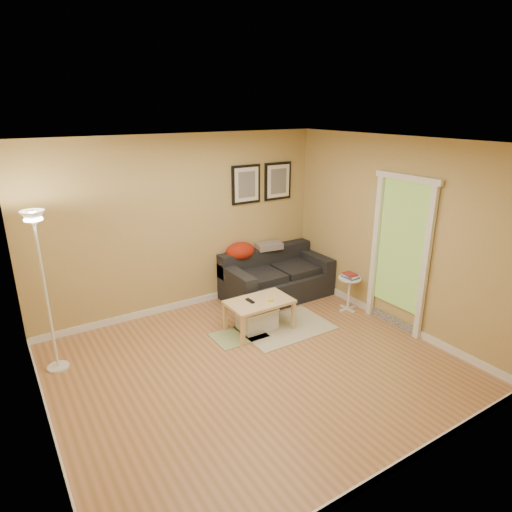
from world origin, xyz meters
The scene contains 25 objects.
floor centered at (0.00, 0.00, 0.00)m, with size 4.50×4.50×0.00m, color #B8794E.
ceiling centered at (0.00, 0.00, 2.60)m, with size 4.50×4.50×0.00m, color white.
wall_back centered at (0.00, 2.00, 1.30)m, with size 4.50×4.50×0.00m, color tan.
wall_front centered at (0.00, -2.00, 1.30)m, with size 4.50×4.50×0.00m, color tan.
wall_left centered at (-2.25, 0.00, 1.30)m, with size 4.00×4.00×0.00m, color tan.
wall_right centered at (2.25, 0.00, 1.30)m, with size 4.00×4.00×0.00m, color tan.
baseboard_back centered at (0.00, 1.99, 0.05)m, with size 4.50×0.02×0.10m, color white.
baseboard_front centered at (0.00, -1.99, 0.05)m, with size 4.50×0.02×0.10m, color white.
baseboard_left centered at (-2.24, 0.00, 0.05)m, with size 0.02×4.00×0.10m, color white.
baseboard_right centered at (2.24, 0.00, 0.05)m, with size 0.02×4.00×0.10m, color white.
sofa centered at (1.38, 1.53, 0.38)m, with size 1.70×0.90×0.75m, color black, non-canonical shape.
red_throw centered at (0.90, 1.87, 0.77)m, with size 0.48×0.36×0.28m, color #AC300F, non-canonical shape.
plaid_throw centered at (1.42, 1.83, 0.78)m, with size 0.42×0.26×0.10m, color tan, non-canonical shape.
framed_print_left centered at (1.08, 1.98, 1.80)m, with size 0.50×0.04×0.60m, color black, non-canonical shape.
framed_print_right centered at (1.68, 1.98, 1.80)m, with size 0.50×0.04×0.60m, color black, non-canonical shape.
area_rug centered at (0.87, 0.59, 0.01)m, with size 1.25×0.85×0.01m, color #C1BB99.
green_runner centered at (0.20, 0.74, 0.01)m, with size 0.70×0.50×0.01m, color #668C4C.
coffee_table centered at (0.53, 0.74, 0.22)m, with size 0.88×0.54×0.44m, color #E6C28C, non-canonical shape.
remote_control centered at (0.41, 0.78, 0.45)m, with size 0.05×0.16×0.02m, color black.
tape_roll centered at (0.65, 0.64, 0.46)m, with size 0.07×0.07×0.03m, color yellow.
storage_bin centered at (0.52, 0.78, 0.16)m, with size 0.52×0.38×0.32m, color white, non-canonical shape.
side_table centered at (2.02, 0.55, 0.26)m, with size 0.34×0.34×0.52m, color white, non-canonical shape.
book_stack centered at (2.02, 0.55, 0.56)m, with size 0.17×0.22×0.07m, color #2E518A, non-canonical shape.
floor_lamp centered at (-2.00, 1.22, 0.91)m, with size 0.25×0.25×1.93m, color white, non-canonical shape.
doorway centered at (2.20, -0.15, 1.02)m, with size 0.12×1.01×2.13m, color white, non-canonical shape.
Camera 1 is at (-2.42, -3.84, 2.96)m, focal length 30.81 mm.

